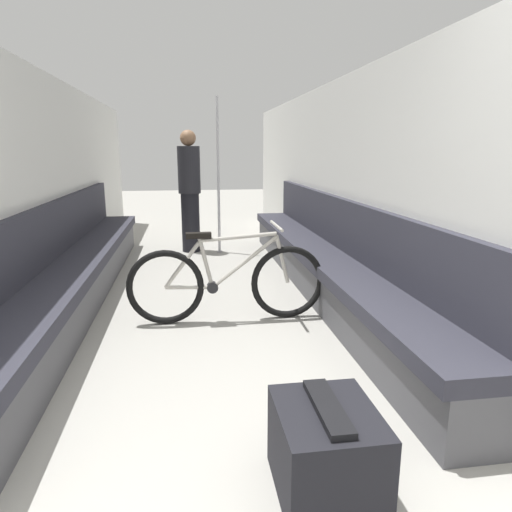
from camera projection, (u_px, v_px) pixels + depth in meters
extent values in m
cube|color=silver|center=(41.00, 189.00, 4.04)|extent=(0.10, 9.54, 2.07)
cube|color=silver|center=(348.00, 186.00, 4.46)|extent=(0.10, 9.54, 2.07)
cube|color=#4C4C51|center=(80.00, 285.00, 4.17)|extent=(0.40, 5.19, 0.34)
cube|color=#2D2D38|center=(78.00, 262.00, 4.12)|extent=(0.47, 5.19, 0.10)
cube|color=#2D2D38|center=(51.00, 231.00, 4.03)|extent=(0.07, 5.19, 0.49)
cube|color=#4C4C51|center=(321.00, 275.00, 4.50)|extent=(0.40, 5.19, 0.34)
cube|color=#2D2D38|center=(321.00, 254.00, 4.45)|extent=(0.47, 5.19, 0.10)
cube|color=#2D2D38|center=(342.00, 224.00, 4.41)|extent=(0.07, 5.19, 0.49)
torus|color=black|center=(165.00, 287.00, 3.64)|extent=(0.61, 0.05, 0.61)
torus|color=black|center=(288.00, 282.00, 3.78)|extent=(0.61, 0.05, 0.61)
cylinder|color=#B7B2A8|center=(189.00, 287.00, 3.66)|extent=(0.38, 0.03, 0.05)
cylinder|color=#B7B2A8|center=(182.00, 265.00, 3.62)|extent=(0.30, 0.03, 0.38)
cylinder|color=#B7B2A8|center=(206.00, 262.00, 3.64)|extent=(0.13, 0.03, 0.44)
cylinder|color=#B7B2A8|center=(244.00, 262.00, 3.69)|extent=(0.54, 0.03, 0.42)
cylinder|color=#B7B2A8|center=(238.00, 237.00, 3.63)|extent=(0.63, 0.03, 0.07)
cylinder|color=#B7B2A8|center=(282.00, 259.00, 3.73)|extent=(0.13, 0.03, 0.41)
cylinder|color=black|center=(212.00, 287.00, 3.69)|extent=(0.09, 0.06, 0.09)
cube|color=black|center=(199.00, 235.00, 3.58)|extent=(0.20, 0.07, 0.04)
cylinder|color=#B7B2A8|center=(277.00, 226.00, 3.66)|extent=(0.02, 0.46, 0.02)
cylinder|color=gray|center=(220.00, 251.00, 6.30)|extent=(0.08, 0.08, 0.01)
cylinder|color=silver|center=(218.00, 177.00, 6.07)|extent=(0.04, 0.04, 2.05)
cylinder|color=black|center=(191.00, 222.00, 6.27)|extent=(0.25, 0.25, 0.80)
cylinder|color=#232328|center=(189.00, 170.00, 6.11)|extent=(0.30, 0.30, 0.62)
sphere|color=#936B4C|center=(188.00, 138.00, 6.01)|extent=(0.21, 0.21, 0.21)
cube|color=black|center=(326.00, 451.00, 1.85)|extent=(0.40, 0.48, 0.37)
cube|color=black|center=(328.00, 407.00, 1.81)|extent=(0.10, 0.40, 0.03)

